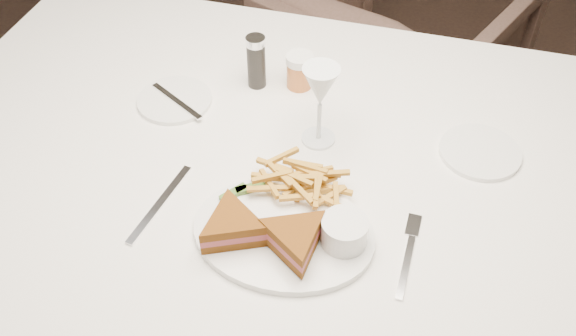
{
  "coord_description": "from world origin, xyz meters",
  "views": [
    {
      "loc": [
        0.6,
        -0.59,
        1.63
      ],
      "look_at": [
        0.37,
        0.2,
        0.8
      ],
      "focal_mm": 40.0,
      "sensor_mm": 36.0,
      "label": 1
    }
  ],
  "objects": [
    {
      "name": "table",
      "position": [
        0.37,
        0.25,
        0.38
      ],
      "size": [
        1.61,
        1.08,
        0.75
      ],
      "primitive_type": "cube",
      "rotation": [
        0.0,
        0.0,
        0.01
      ],
      "color": "white",
      "rests_on": "ground"
    },
    {
      "name": "table_setting",
      "position": [
        0.39,
        0.19,
        0.79
      ],
      "size": [
        0.8,
        0.62,
        0.18
      ],
      "color": "white",
      "rests_on": "table"
    },
    {
      "name": "chair_far",
      "position": [
        0.45,
        1.23,
        0.36
      ],
      "size": [
        0.89,
        0.87,
        0.72
      ],
      "primitive_type": "imported",
      "rotation": [
        0.0,
        0.0,
        2.75
      ],
      "color": "#49342C",
      "rests_on": "ground"
    }
  ]
}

